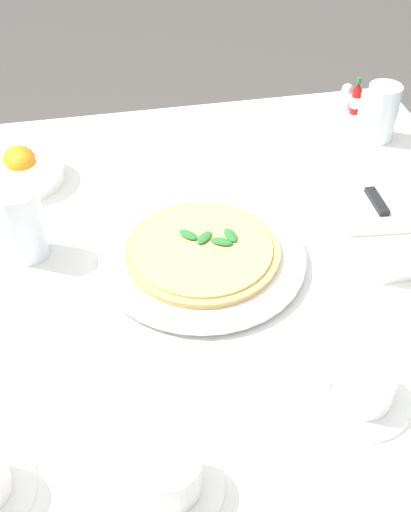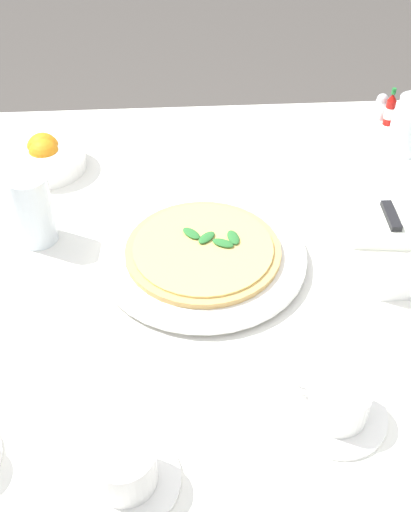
% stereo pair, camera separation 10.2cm
% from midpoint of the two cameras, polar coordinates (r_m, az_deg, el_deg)
% --- Properties ---
extents(ground_plane, '(8.00, 8.00, 0.00)m').
position_cam_midpoint_polar(ground_plane, '(1.60, -1.74, -20.51)').
color(ground_plane, '#4C4742').
extents(dining_table, '(1.07, 1.07, 0.72)m').
position_cam_midpoint_polar(dining_table, '(1.12, -2.35, -6.27)').
color(dining_table, white).
rests_on(dining_table, ground_plane).
extents(pizza_plate, '(0.33, 0.33, 0.02)m').
position_cam_midpoint_polar(pizza_plate, '(1.03, -3.11, -0.19)').
color(pizza_plate, white).
rests_on(pizza_plate, dining_table).
extents(pizza, '(0.25, 0.25, 0.02)m').
position_cam_midpoint_polar(pizza, '(1.02, -3.13, 0.41)').
color(pizza, '#DBAD60').
rests_on(pizza, pizza_plate).
extents(coffee_cup_right_edge, '(0.13, 0.13, 0.06)m').
position_cam_midpoint_polar(coffee_cup_right_edge, '(0.77, -7.37, -19.07)').
color(coffee_cup_right_edge, white).
rests_on(coffee_cup_right_edge, dining_table).
extents(coffee_cup_back_corner, '(0.13, 0.13, 0.06)m').
position_cam_midpoint_polar(coffee_cup_back_corner, '(0.85, 10.55, -11.64)').
color(coffee_cup_back_corner, white).
rests_on(coffee_cup_back_corner, dining_table).
extents(water_glass_center_back, '(0.07, 0.07, 0.12)m').
position_cam_midpoint_polar(water_glass_center_back, '(1.07, -18.54, 2.38)').
color(water_glass_center_back, white).
rests_on(water_glass_center_back, dining_table).
extents(water_glass_far_right, '(0.07, 0.07, 0.12)m').
position_cam_midpoint_polar(water_glass_far_right, '(1.35, 13.26, 12.04)').
color(water_glass_far_right, white).
rests_on(water_glass_far_right, dining_table).
extents(napkin_folded, '(0.23, 0.15, 0.02)m').
position_cam_midpoint_polar(napkin_folded, '(1.19, 11.77, 5.49)').
color(napkin_folded, white).
rests_on(napkin_folded, dining_table).
extents(dinner_knife, '(0.20, 0.02, 0.01)m').
position_cam_midpoint_polar(dinner_knife, '(1.18, 11.82, 6.11)').
color(dinner_knife, silver).
rests_on(dinner_knife, napkin_folded).
extents(citrus_bowl, '(0.15, 0.15, 0.07)m').
position_cam_midpoint_polar(citrus_bowl, '(1.26, -18.30, 7.30)').
color(citrus_bowl, white).
rests_on(citrus_bowl, dining_table).
extents(hot_sauce_bottle, '(0.02, 0.02, 0.08)m').
position_cam_midpoint_polar(hot_sauce_bottle, '(1.44, 11.29, 13.53)').
color(hot_sauce_bottle, '#B7140F').
rests_on(hot_sauce_bottle, dining_table).
extents(salt_shaker, '(0.03, 0.03, 0.06)m').
position_cam_midpoint_polar(salt_shaker, '(1.47, 10.49, 13.72)').
color(salt_shaker, white).
rests_on(salt_shaker, dining_table).
extents(pepper_shaker, '(0.03, 0.03, 0.06)m').
position_cam_midpoint_polar(pepper_shaker, '(1.43, 12.01, 12.70)').
color(pepper_shaker, white).
rests_on(pepper_shaker, dining_table).
extents(menu_card, '(0.01, 0.09, 0.06)m').
position_cam_midpoint_polar(menu_card, '(1.02, 15.19, -1.06)').
color(menu_card, white).
rests_on(menu_card, dining_table).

